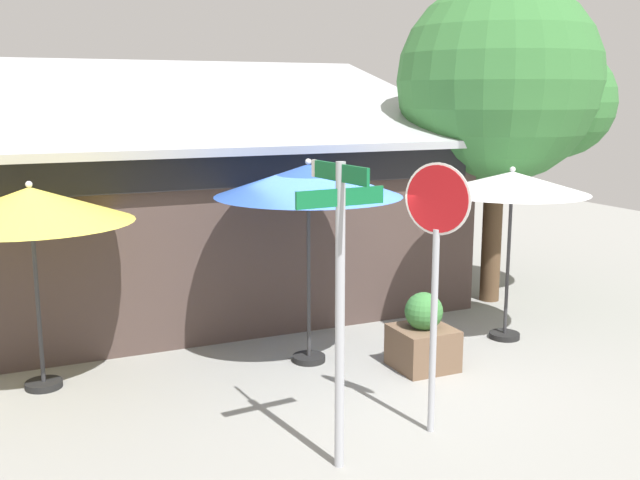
# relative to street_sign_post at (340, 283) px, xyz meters

# --- Properties ---
(ground_plane) EXTENTS (28.00, 28.00, 0.10)m
(ground_plane) POSITION_rel_street_sign_post_xyz_m (1.35, 1.72, -1.86)
(ground_plane) COLOR gray
(cafe_building) EXTENTS (7.99, 5.59, 4.17)m
(cafe_building) POSITION_rel_street_sign_post_xyz_m (0.59, 6.40, -0.29)
(cafe_building) COLOR #473833
(cafe_building) RESTS_ON ground
(street_sign_post) EXTENTS (0.90, 0.96, 2.92)m
(street_sign_post) POSITION_rel_street_sign_post_xyz_m (0.00, 0.00, 0.00)
(street_sign_post) COLOR #A8AAB2
(street_sign_post) RESTS_ON ground
(stop_sign) EXTENTS (0.37, 0.64, 2.85)m
(stop_sign) POSITION_rel_street_sign_post_xyz_m (1.21, 0.27, 0.16)
(stop_sign) COLOR #A8AAB2
(stop_sign) RESTS_ON ground
(patio_umbrella_mustard_left) EXTENTS (2.37, 2.37, 2.53)m
(patio_umbrella_mustard_left) POSITION_rel_street_sign_post_xyz_m (-2.43, 3.23, 0.42)
(patio_umbrella_mustard_left) COLOR black
(patio_umbrella_mustard_left) RESTS_ON ground
(patio_umbrella_royal_blue_center) EXTENTS (2.42, 2.42, 2.71)m
(patio_umbrella_royal_blue_center) POSITION_rel_street_sign_post_xyz_m (0.88, 2.73, 0.61)
(patio_umbrella_royal_blue_center) COLOR black
(patio_umbrella_royal_blue_center) RESTS_ON ground
(patio_umbrella_ivory_right) EXTENTS (2.16, 2.16, 2.51)m
(patio_umbrella_ivory_right) POSITION_rel_street_sign_post_xyz_m (3.87, 2.43, 0.46)
(patio_umbrella_ivory_right) COLOR black
(patio_umbrella_ivory_right) RESTS_ON ground
(shade_tree) EXTENTS (3.52, 3.35, 5.40)m
(shade_tree) POSITION_rel_street_sign_post_xyz_m (5.07, 4.16, 1.85)
(shade_tree) COLOR brown
(shade_tree) RESTS_ON ground
(sidewalk_planter) EXTENTS (0.74, 0.74, 1.01)m
(sidewalk_planter) POSITION_rel_street_sign_post_xyz_m (2.13, 1.90, -1.39)
(sidewalk_planter) COLOR brown
(sidewalk_planter) RESTS_ON ground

